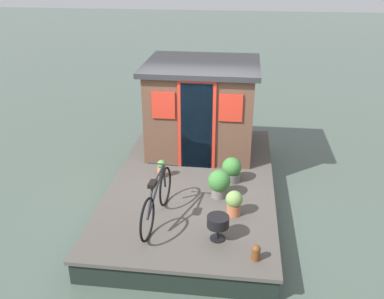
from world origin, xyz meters
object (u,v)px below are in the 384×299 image
Objects in this scene: potted_plant_ivy at (232,170)px; charcoal_grill at (218,223)px; bicycle at (157,200)px; potted_plant_succulent at (162,168)px; houseboat_cabin at (202,107)px; potted_plant_thyme at (234,202)px; mooring_bollard at (256,252)px; potted_plant_lavender at (219,183)px.

potted_plant_ivy is 1.20× the size of charcoal_grill.
potted_plant_ivy is at bearing -38.01° from bicycle.
potted_plant_succulent is at bearing 8.10° from bicycle.
bicycle is (-2.82, 0.40, -0.57)m from houseboat_cabin.
charcoal_grill is (-1.80, -1.18, 0.11)m from potted_plant_succulent.
houseboat_cabin is 5.44× the size of potted_plant_thyme.
houseboat_cabin is 6.78× the size of potted_plant_succulent.
potted_plant_ivy reaches higher than potted_plant_succulent.
potted_plant_succulent is at bearing 33.18° from charcoal_grill.
mooring_bollard is (-2.19, -0.42, -0.11)m from potted_plant_ivy.
houseboat_cabin is 1.73m from potted_plant_ivy.
houseboat_cabin is at bearing -23.29° from potted_plant_succulent.
bicycle reaches higher than potted_plant_thyme.
potted_plant_thyme is (0.30, -1.19, -0.14)m from bicycle.
mooring_bollard is (-1.08, -0.34, -0.10)m from potted_plant_thyme.
potted_plant_thyme is 0.71m from charcoal_grill.
mooring_bollard is (-2.20, -1.73, -0.05)m from potted_plant_succulent.
mooring_bollard is (-1.61, -0.61, -0.14)m from potted_plant_lavender.
bicycle is 1.80m from potted_plant_ivy.
charcoal_grill is 1.64× the size of mooring_bollard.
mooring_bollard is at bearing -116.98° from bicycle.
potted_plant_succulent is 1.43× the size of mooring_bollard.
potted_plant_succulent is 0.87× the size of charcoal_grill.
charcoal_grill is 0.70m from mooring_bollard.
potted_plant_thyme is at bearing 17.43° from mooring_bollard.
bicycle is at bearing 132.31° from potted_plant_lavender.
potted_plant_ivy is 0.61m from potted_plant_lavender.
mooring_bollard is at bearing -162.57° from potted_plant_thyme.
mooring_bollard is at bearing -141.86° from potted_plant_succulent.
houseboat_cabin is at bearing 17.33° from mooring_bollard.
potted_plant_thyme is (-2.52, -0.78, -0.71)m from houseboat_cabin.
charcoal_grill is (-3.20, -0.57, -0.65)m from houseboat_cabin.
bicycle is 4.23× the size of charcoal_grill.
potted_plant_lavender reaches higher than potted_plant_thyme.
potted_plant_thyme reaches higher than charcoal_grill.
potted_plant_lavender is 1.73m from mooring_bollard.
potted_plant_thyme is at bearing -162.71° from houseboat_cabin.
potted_plant_lavender is 1.21m from charcoal_grill.
charcoal_grill is at bearing -111.13° from bicycle.
mooring_bollard is at bearing -162.67° from houseboat_cabin.
bicycle is at bearing 63.02° from mooring_bollard.
potted_plant_thyme is at bearing -75.64° from bicycle.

